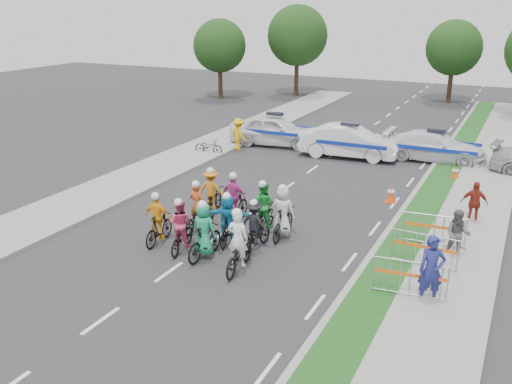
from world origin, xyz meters
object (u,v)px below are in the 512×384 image
at_px(rider_3, 158,224).
at_px(rider_4, 255,229).
at_px(spectator_1, 458,234).
at_px(spectator_2, 474,203).
at_px(parked_bike, 209,146).
at_px(police_car_2, 435,147).
at_px(cone_0, 391,194).
at_px(rider_10, 212,195).
at_px(spectator_0, 432,270).
at_px(marshal_hiviz, 239,134).
at_px(tree_4, 454,48).
at_px(rider_7, 283,217).
at_px(tree_3, 297,36).
at_px(barrier_1, 424,252).
at_px(rider_2, 181,231).
at_px(rider_8, 263,212).
at_px(police_car_0, 275,130).
at_px(barrier_2, 434,231).
at_px(rider_0, 238,250).
at_px(rider_1, 204,236).
at_px(cone_1, 455,173).
at_px(tree_0, 220,46).
at_px(police_car_1, 349,142).
at_px(rider_5, 228,222).
at_px(rider_9, 234,203).
at_px(rider_6, 198,214).
at_px(barrier_0, 410,280).

relative_size(rider_3, rider_4, 1.04).
bearing_deg(rider_4, spectator_1, -153.78).
bearing_deg(spectator_2, parked_bike, 151.64).
distance_m(police_car_2, cone_0, 7.17).
distance_m(rider_10, parked_bike, 8.77).
xyz_separation_m(spectator_0, marshal_hiviz, (-12.06, 12.16, -0.09)).
bearing_deg(tree_4, rider_7, -91.91).
relative_size(tree_3, tree_4, 1.17).
bearing_deg(cone_0, barrier_1, -67.55).
distance_m(rider_2, rider_8, 3.10).
xyz_separation_m(police_car_0, barrier_2, (10.27, -10.30, -0.28)).
relative_size(rider_0, rider_8, 1.08).
relative_size(rider_1, cone_1, 2.75).
bearing_deg(parked_bike, cone_0, -113.77).
distance_m(rider_0, tree_0, 31.47).
height_order(rider_1, rider_8, rider_1).
bearing_deg(police_car_1, rider_10, 162.91).
bearing_deg(rider_5, tree_3, -82.98).
relative_size(rider_1, spectator_0, 1.01).
relative_size(rider_2, rider_3, 1.02).
height_order(cone_0, tree_3, tree_3).
xyz_separation_m(rider_4, barrier_2, (5.15, 2.64, -0.11)).
distance_m(spectator_1, tree_0, 31.82).
bearing_deg(police_car_1, cone_0, -153.48).
xyz_separation_m(police_car_2, barrier_1, (1.79, -12.64, -0.16)).
relative_size(police_car_1, barrier_2, 2.48).
height_order(rider_7, cone_0, rider_7).
relative_size(rider_9, cone_1, 2.70).
height_order(rider_6, barrier_2, rider_6).
height_order(rider_0, police_car_2, rider_0).
relative_size(rider_1, parked_bike, 1.27).
relative_size(rider_8, barrier_0, 0.93).
xyz_separation_m(spectator_0, cone_1, (-0.90, 11.62, -0.61)).
bearing_deg(rider_3, barrier_2, -161.52).
height_order(rider_3, cone_1, rider_3).
bearing_deg(tree_4, rider_4, -92.64).
bearing_deg(rider_1, tree_4, -91.65).
bearing_deg(cone_1, police_car_0, 166.39).
distance_m(police_car_2, marshal_hiviz, 10.05).
distance_m(spectator_0, parked_bike, 16.99).
height_order(rider_2, tree_4, tree_4).
relative_size(rider_7, rider_9, 1.01).
distance_m(spectator_0, spectator_1, 3.23).
height_order(rider_1, parked_bike, rider_1).
relative_size(rider_1, barrier_0, 0.96).
height_order(police_car_2, barrier_2, police_car_2).
relative_size(rider_10, police_car_2, 0.37).
xyz_separation_m(rider_6, cone_1, (7.20, 10.03, -0.27)).
xyz_separation_m(rider_9, barrier_1, (6.86, -0.92, -0.17)).
xyz_separation_m(police_car_2, tree_4, (-1.91, 17.85, 3.47)).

